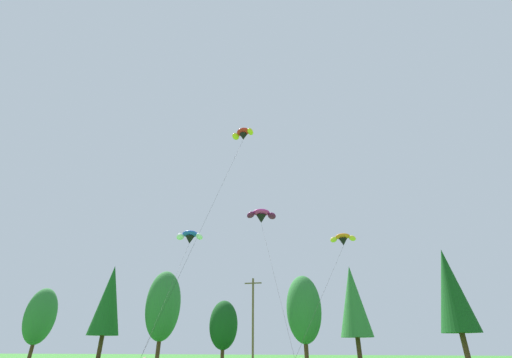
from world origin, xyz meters
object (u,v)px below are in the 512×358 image
object	(u,v)px
parafoil_kite_high_blue_white	(190,237)
parafoil_kite_mid_magenta	(261,215)
parafoil_kite_far_red_yellow	(243,134)
parafoil_kite_low_orange	(343,239)
utility_pole	(253,319)

from	to	relation	value
parafoil_kite_high_blue_white	parafoil_kite_mid_magenta	bearing A→B (deg)	0.54
parafoil_kite_far_red_yellow	parafoil_kite_low_orange	distance (m)	15.80
parafoil_kite_mid_magenta	parafoil_kite_far_red_yellow	distance (m)	10.63
utility_pole	parafoil_kite_low_orange	xyz separation A→B (m)	(11.45, -8.49, 6.89)
parafoil_kite_high_blue_white	parafoil_kite_far_red_yellow	size ratio (longest dim) A/B	0.83
parafoil_kite_mid_magenta	parafoil_kite_low_orange	world-z (taller)	parafoil_kite_mid_magenta
parafoil_kite_low_orange	utility_pole	bearing A→B (deg)	143.42
parafoil_kite_low_orange	parafoil_kite_far_red_yellow	bearing A→B (deg)	-155.65
parafoil_kite_mid_magenta	utility_pole	bearing A→B (deg)	113.38
parafoil_kite_far_red_yellow	utility_pole	bearing A→B (deg)	97.09
parafoil_kite_low_orange	parafoil_kite_mid_magenta	bearing A→B (deg)	158.63
parafoil_kite_mid_magenta	parafoil_kite_far_red_yellow	xyz separation A→B (m)	(-0.48, -8.11, 6.85)
utility_pole	parafoil_kite_low_orange	world-z (taller)	parafoil_kite_low_orange
parafoil_kite_mid_magenta	parafoil_kite_low_orange	bearing A→B (deg)	-21.37
parafoil_kite_high_blue_white	parafoil_kite_far_red_yellow	world-z (taller)	parafoil_kite_far_red_yellow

